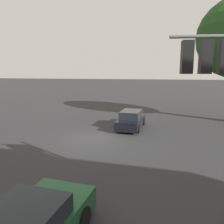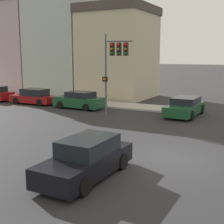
% 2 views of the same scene
% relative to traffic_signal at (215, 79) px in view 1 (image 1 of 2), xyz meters
% --- Properties ---
extents(ground_plane, '(300.00, 300.00, 0.00)m').
position_rel_traffic_signal_xyz_m(ground_plane, '(-6.94, -6.43, -4.30)').
color(ground_plane, '#28282B').
extents(traffic_signal, '(0.85, 2.12, 5.93)m').
position_rel_traffic_signal_xyz_m(traffic_signal, '(0.00, 0.00, 0.00)').
color(traffic_signal, '#515456').
rests_on(traffic_signal, ground_plane).
extents(crossing_car_1, '(4.44, 1.85, 1.47)m').
position_rel_traffic_signal_xyz_m(crossing_car_1, '(-10.57, -4.30, -3.61)').
color(crossing_car_1, black).
rests_on(crossing_car_1, ground_plane).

